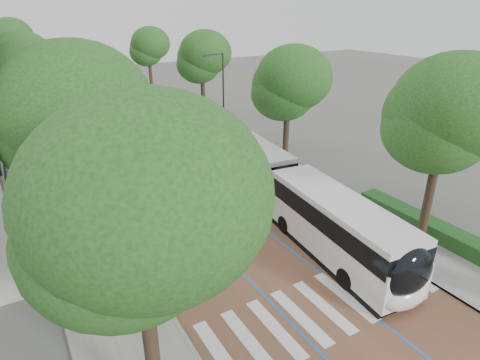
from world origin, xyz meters
name	(u,v)px	position (x,y,z in m)	size (l,w,h in m)	color
ground	(337,323)	(0.00, 0.00, 0.00)	(160.00, 160.00, 0.00)	#51544C
road	(102,113)	(0.00, 40.00, 0.01)	(11.00, 140.00, 0.02)	brown
sidewalk_left	(33,121)	(-7.50, 40.00, 0.06)	(4.00, 140.00, 0.12)	gray
sidewalk_right	(162,105)	(7.50, 40.00, 0.06)	(4.00, 140.00, 0.12)	gray
kerb_left	(51,118)	(-5.60, 40.00, 0.06)	(0.20, 140.00, 0.14)	gray
kerb_right	(147,107)	(5.60, 40.00, 0.06)	(0.20, 140.00, 0.14)	gray
zebra_crossing	(324,306)	(0.20, 1.00, 0.03)	(10.55, 3.60, 0.01)	silver
lane_line_left	(88,114)	(-1.60, 40.00, 0.02)	(0.12, 126.00, 0.01)	#2362B3
lane_line_right	(115,111)	(1.60, 40.00, 0.02)	(0.12, 126.00, 0.01)	#2362B3
hedge	(473,248)	(9.10, 0.00, 0.52)	(1.20, 14.00, 0.80)	#18461B
streetlight_far	(222,93)	(6.62, 22.00, 4.82)	(1.82, 0.20, 8.00)	#2C2C2E
lamp_post_left	(119,191)	(-6.10, 8.00, 4.12)	(0.14, 0.14, 8.00)	#2C2C2E
trees_left	(35,81)	(-7.50, 24.17, 6.68)	(6.39, 60.81, 10.02)	black
trees_right	(249,73)	(7.70, 19.32, 6.74)	(5.78, 47.37, 9.38)	black
lead_bus	(296,197)	(3.59, 7.43, 1.63)	(4.30, 18.55, 3.20)	black
bus_queued_0	(175,129)	(2.90, 23.95, 1.62)	(3.00, 12.49, 3.20)	silver
bus_queued_1	(132,101)	(2.91, 36.90, 1.62)	(2.63, 12.42, 3.20)	silver
bus_queued_2	(105,84)	(3.00, 50.11, 1.62)	(3.14, 12.51, 3.20)	silver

